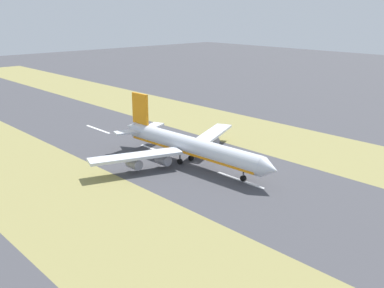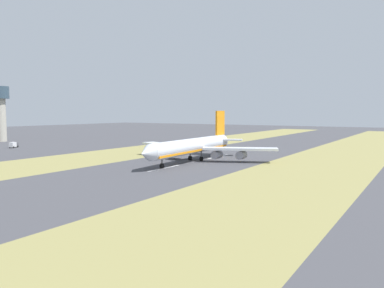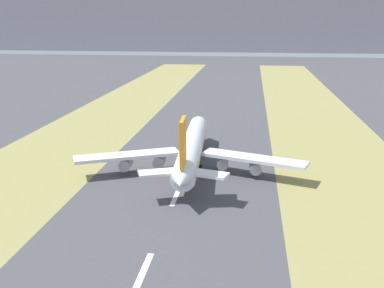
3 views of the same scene
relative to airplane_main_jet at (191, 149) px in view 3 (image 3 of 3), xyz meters
name	(u,v)px [view 3 (image 3 of 3)]	position (x,y,z in m)	size (l,w,h in m)	color
ground_plane	(189,167)	(-1.11, 2.07, -6.02)	(800.00, 800.00, 0.00)	#424247
grass_median_west	(44,160)	(-46.11, 2.07, -6.02)	(40.00, 600.00, 0.01)	olive
grass_median_east	(346,173)	(43.89, 2.07, -6.02)	(40.00, 600.00, 0.01)	olive
centreline_dash_near	(139,281)	(-1.11, -58.10, -6.01)	(1.20, 18.00, 0.01)	silver
centreline_dash_mid	(178,192)	(-1.11, -18.10, -6.01)	(1.20, 18.00, 0.01)	silver
centreline_dash_far	(197,148)	(-1.11, 21.90, -6.01)	(1.20, 18.00, 0.01)	silver
airplane_main_jet	(191,149)	(0.00, 0.00, 0.00)	(64.06, 67.19, 20.20)	silver
mountain_ridge	(240,15)	(-1.11, 522.07, 40.03)	(800.00, 120.00, 92.10)	gray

